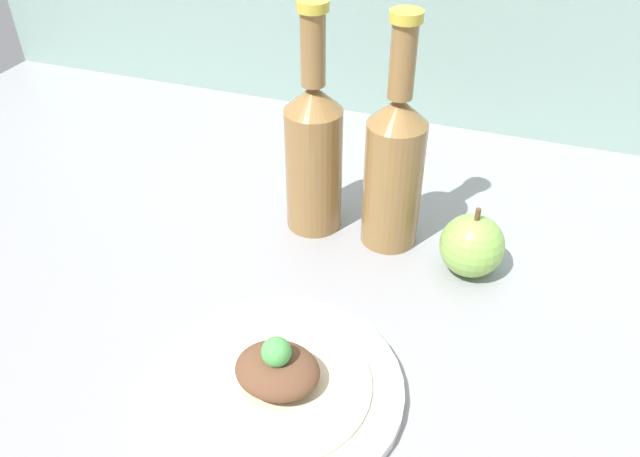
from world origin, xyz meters
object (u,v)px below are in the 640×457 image
(plated_food, at_px, (278,374))
(apple, at_px, (472,245))
(plate, at_px, (279,388))
(cider_bottle_left, at_px, (314,151))
(cider_bottle_right, at_px, (394,165))

(plated_food, distance_m, apple, 0.31)
(plate, distance_m, cider_bottle_left, 0.32)
(plate, bearing_deg, plated_food, 63.43)
(cider_bottle_left, bearing_deg, apple, -8.29)
(plate, height_order, cider_bottle_right, cider_bottle_right)
(plated_food, distance_m, cider_bottle_right, 0.31)
(plate, height_order, plated_food, plated_food)
(plated_food, height_order, cider_bottle_right, cider_bottle_right)
(cider_bottle_left, bearing_deg, plate, -77.33)
(apple, bearing_deg, plated_food, -120.68)
(plated_food, xyz_separation_m, apple, (0.16, 0.26, 0.01))
(plate, xyz_separation_m, cider_bottle_left, (-0.07, 0.30, 0.11))
(cider_bottle_right, xyz_separation_m, apple, (0.11, -0.03, -0.08))
(plate, bearing_deg, apple, 59.32)
(plate, relative_size, cider_bottle_right, 0.83)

